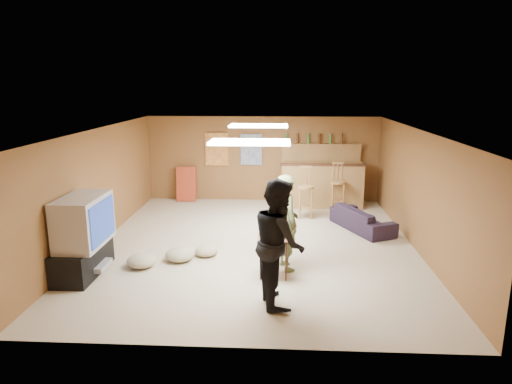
# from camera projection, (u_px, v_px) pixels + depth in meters

# --- Properties ---
(ground) EXTENTS (7.00, 7.00, 0.00)m
(ground) POSITION_uv_depth(u_px,v_px,m) (255.00, 245.00, 8.75)
(ground) COLOR #B9A98D
(ground) RESTS_ON ground
(ceiling) EXTENTS (6.00, 7.00, 0.02)m
(ceiling) POSITION_uv_depth(u_px,v_px,m) (255.00, 130.00, 8.24)
(ceiling) COLOR silver
(ceiling) RESTS_ON ground
(wall_back) EXTENTS (6.00, 0.02, 2.20)m
(wall_back) POSITION_uv_depth(u_px,v_px,m) (263.00, 159.00, 11.89)
(wall_back) COLOR brown
(wall_back) RESTS_ON ground
(wall_front) EXTENTS (6.00, 0.02, 2.20)m
(wall_front) POSITION_uv_depth(u_px,v_px,m) (238.00, 260.00, 5.09)
(wall_front) COLOR brown
(wall_front) RESTS_ON ground
(wall_left) EXTENTS (0.02, 7.00, 2.20)m
(wall_left) POSITION_uv_depth(u_px,v_px,m) (98.00, 187.00, 8.65)
(wall_left) COLOR brown
(wall_left) RESTS_ON ground
(wall_right) EXTENTS (0.02, 7.00, 2.20)m
(wall_right) POSITION_uv_depth(u_px,v_px,m) (419.00, 191.00, 8.34)
(wall_right) COLOR brown
(wall_right) RESTS_ON ground
(tv_stand) EXTENTS (0.55, 1.30, 0.50)m
(tv_stand) POSITION_uv_depth(u_px,v_px,m) (83.00, 259.00, 7.38)
(tv_stand) COLOR black
(tv_stand) RESTS_ON ground
(dvd_box) EXTENTS (0.35, 0.50, 0.08)m
(dvd_box) POSITION_uv_depth(u_px,v_px,m) (97.00, 265.00, 7.39)
(dvd_box) COLOR #B2B2B7
(dvd_box) RESTS_ON tv_stand
(tv_body) EXTENTS (0.60, 1.10, 0.80)m
(tv_body) POSITION_uv_depth(u_px,v_px,m) (83.00, 221.00, 7.22)
(tv_body) COLOR #B2B2B7
(tv_body) RESTS_ON tv_stand
(tv_screen) EXTENTS (0.02, 0.95, 0.65)m
(tv_screen) POSITION_uv_depth(u_px,v_px,m) (103.00, 221.00, 7.21)
(tv_screen) COLOR navy
(tv_screen) RESTS_ON tv_body
(bar_counter) EXTENTS (2.00, 0.60, 1.10)m
(bar_counter) POSITION_uv_depth(u_px,v_px,m) (322.00, 185.00, 11.41)
(bar_counter) COLOR olive
(bar_counter) RESTS_ON ground
(bar_lip) EXTENTS (2.10, 0.12, 0.05)m
(bar_lip) POSITION_uv_depth(u_px,v_px,m) (323.00, 165.00, 11.04)
(bar_lip) COLOR #3E2014
(bar_lip) RESTS_ON bar_counter
(bar_shelf) EXTENTS (2.00, 0.18, 0.05)m
(bar_shelf) POSITION_uv_depth(u_px,v_px,m) (321.00, 145.00, 11.62)
(bar_shelf) COLOR olive
(bar_shelf) RESTS_ON bar_backing
(bar_backing) EXTENTS (2.00, 0.14, 0.60)m
(bar_backing) POSITION_uv_depth(u_px,v_px,m) (321.00, 156.00, 11.71)
(bar_backing) COLOR olive
(bar_backing) RESTS_ON bar_counter
(poster_left) EXTENTS (0.60, 0.03, 0.85)m
(poster_left) POSITION_uv_depth(u_px,v_px,m) (217.00, 149.00, 11.86)
(poster_left) COLOR #BF3F26
(poster_left) RESTS_ON wall_back
(poster_right) EXTENTS (0.55, 0.03, 0.80)m
(poster_right) POSITION_uv_depth(u_px,v_px,m) (251.00, 150.00, 11.81)
(poster_right) COLOR #334C99
(poster_right) RESTS_ON wall_back
(folding_chair_stack) EXTENTS (0.50, 0.26, 0.91)m
(folding_chair_stack) POSITION_uv_depth(u_px,v_px,m) (186.00, 184.00, 11.95)
(folding_chair_stack) COLOR #B73C21
(folding_chair_stack) RESTS_ON ground
(ceiling_panel_front) EXTENTS (1.20, 0.60, 0.04)m
(ceiling_panel_front) POSITION_uv_depth(u_px,v_px,m) (250.00, 142.00, 6.79)
(ceiling_panel_front) COLOR white
(ceiling_panel_front) RESTS_ON ceiling
(ceiling_panel_back) EXTENTS (1.20, 0.60, 0.04)m
(ceiling_panel_back) POSITION_uv_depth(u_px,v_px,m) (259.00, 126.00, 9.41)
(ceiling_panel_back) COLOR white
(ceiling_panel_back) RESTS_ON ceiling
(person_olive) EXTENTS (0.56, 0.68, 1.60)m
(person_olive) POSITION_uv_depth(u_px,v_px,m) (287.00, 222.00, 7.48)
(person_olive) COLOR #5C673B
(person_olive) RESTS_ON ground
(person_black) EXTENTS (0.84, 0.99, 1.78)m
(person_black) POSITION_uv_depth(u_px,v_px,m) (279.00, 242.00, 6.28)
(person_black) COLOR black
(person_black) RESTS_ON ground
(sofa) EXTENTS (1.25, 1.73, 0.47)m
(sofa) POSITION_uv_depth(u_px,v_px,m) (362.00, 219.00, 9.63)
(sofa) COLOR black
(sofa) RESTS_ON ground
(tray_table) EXTENTS (0.51, 0.41, 0.66)m
(tray_table) POSITION_uv_depth(u_px,v_px,m) (273.00, 257.00, 7.25)
(tray_table) COLOR #3E2014
(tray_table) RESTS_ON ground
(cup_red_near) EXTENTS (0.10, 0.10, 0.12)m
(cup_red_near) POSITION_uv_depth(u_px,v_px,m) (265.00, 232.00, 7.23)
(cup_red_near) COLOR #B40C1A
(cup_red_near) RESTS_ON tray_table
(cup_red_far) EXTENTS (0.09, 0.09, 0.10)m
(cup_red_far) POSITION_uv_depth(u_px,v_px,m) (279.00, 236.00, 7.07)
(cup_red_far) COLOR #B40C1A
(cup_red_far) RESTS_ON tray_table
(cup_blue) EXTENTS (0.10, 0.10, 0.11)m
(cup_blue) POSITION_uv_depth(u_px,v_px,m) (281.00, 233.00, 7.24)
(cup_blue) COLOR navy
(cup_blue) RESTS_ON tray_table
(bar_stool_left) EXTENTS (0.44, 0.44, 1.07)m
(bar_stool_left) POSITION_uv_depth(u_px,v_px,m) (306.00, 195.00, 10.43)
(bar_stool_left) COLOR olive
(bar_stool_left) RESTS_ON ground
(bar_stool_right) EXTENTS (0.47, 0.47, 1.13)m
(bar_stool_right) POSITION_uv_depth(u_px,v_px,m) (338.00, 188.00, 10.94)
(bar_stool_right) COLOR olive
(bar_stool_right) RESTS_ON ground
(cushion_near_tv) EXTENTS (0.62, 0.62, 0.23)m
(cushion_near_tv) POSITION_uv_depth(u_px,v_px,m) (180.00, 254.00, 7.96)
(cushion_near_tv) COLOR tan
(cushion_near_tv) RESTS_ON ground
(cushion_mid) EXTENTS (0.43, 0.43, 0.18)m
(cushion_mid) POSITION_uv_depth(u_px,v_px,m) (206.00, 251.00, 8.19)
(cushion_mid) COLOR tan
(cushion_mid) RESTS_ON ground
(cushion_far) EXTENTS (0.56, 0.56, 0.23)m
(cushion_far) POSITION_uv_depth(u_px,v_px,m) (142.00, 260.00, 7.69)
(cushion_far) COLOR tan
(cushion_far) RESTS_ON ground
(bottle_row) EXTENTS (1.48, 0.08, 0.26)m
(bottle_row) POSITION_uv_depth(u_px,v_px,m) (314.00, 139.00, 11.58)
(bottle_row) COLOR #3F7233
(bottle_row) RESTS_ON bar_shelf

